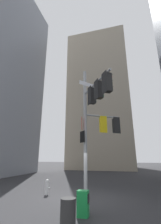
# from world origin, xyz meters

# --- Properties ---
(ground) EXTENTS (120.00, 120.00, 0.00)m
(ground) POSITION_xyz_m (0.00, 0.00, 0.00)
(ground) COLOR #2D2D30
(building_mid_block) EXTENTS (12.49, 12.49, 29.33)m
(building_mid_block) POSITION_xyz_m (-2.00, 23.95, 14.66)
(building_mid_block) COLOR tan
(building_mid_block) RESTS_ON ground
(signal_pole_assembly) EXTENTS (2.58, 4.23, 8.22)m
(signal_pole_assembly) POSITION_xyz_m (0.81, -0.40, 4.81)
(signal_pole_assembly) COLOR #9EA0A3
(signal_pole_assembly) RESTS_ON ground
(fire_hydrant) EXTENTS (0.33, 0.23, 0.89)m
(fire_hydrant) POSITION_xyz_m (-2.54, 0.09, 0.47)
(fire_hydrant) COLOR silver
(fire_hydrant) RESTS_ON ground
(newspaper_box) EXTENTS (0.45, 0.36, 0.95)m
(newspaper_box) POSITION_xyz_m (0.57, -2.84, 0.47)
(newspaper_box) COLOR #198C3F
(newspaper_box) RESTS_ON ground
(trash_bin) EXTENTS (0.53, 0.53, 0.88)m
(trash_bin) POSITION_xyz_m (0.31, -3.90, 0.44)
(trash_bin) COLOR #2D2D2D
(trash_bin) RESTS_ON ground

